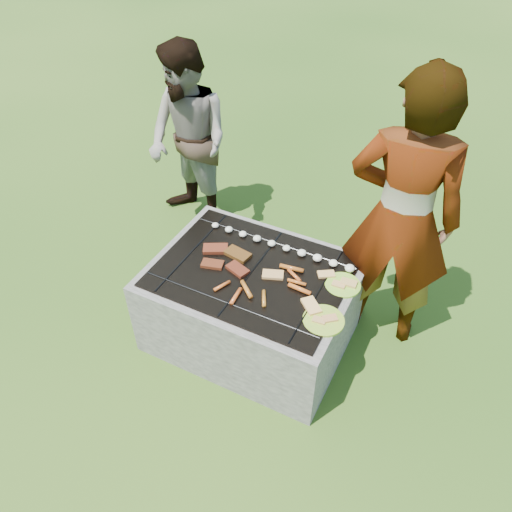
{
  "coord_description": "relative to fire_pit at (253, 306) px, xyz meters",
  "views": [
    {
      "loc": [
        1.09,
        -2.08,
        2.8
      ],
      "look_at": [
        0.0,
        0.05,
        0.7
      ],
      "focal_mm": 35.0,
      "sensor_mm": 36.0,
      "label": 1
    }
  ],
  "objects": [
    {
      "name": "lawn",
      "position": [
        0.0,
        0.0,
        -0.28
      ],
      "size": [
        60.0,
        60.0,
        0.0
      ],
      "primitive_type": "plane",
      "color": "#1F4411",
      "rests_on": "ground"
    },
    {
      "name": "cook",
      "position": [
        0.77,
        0.49,
        0.68
      ],
      "size": [
        0.75,
        0.53,
        1.93
      ],
      "primitive_type": "imported",
      "rotation": [
        0.0,
        0.0,
        3.24
      ],
      "color": "gray",
      "rests_on": "ground"
    },
    {
      "name": "sausages",
      "position": [
        0.17,
        -0.07,
        0.34
      ],
      "size": [
        0.55,
        0.47,
        0.03
      ],
      "color": "#BB541E",
      "rests_on": "fire_pit"
    },
    {
      "name": "plate_far",
      "position": [
        0.56,
        0.15,
        0.33
      ],
      "size": [
        0.29,
        0.29,
        0.03
      ],
      "color": "#B3D232",
      "rests_on": "fire_pit"
    },
    {
      "name": "bystander",
      "position": [
        -1.09,
        0.97,
        0.52
      ],
      "size": [
        0.94,
        0.84,
        1.6
      ],
      "primitive_type": "imported",
      "rotation": [
        0.0,
        0.0,
        -0.36
      ],
      "color": "gray",
      "rests_on": "ground"
    },
    {
      "name": "pork_slabs",
      "position": [
        -0.21,
        0.03,
        0.34
      ],
      "size": [
        0.41,
        0.28,
        0.03
      ],
      "color": "#9B341C",
      "rests_on": "fire_pit"
    },
    {
      "name": "fire_pit",
      "position": [
        0.0,
        0.0,
        0.0
      ],
      "size": [
        1.3,
        1.0,
        0.62
      ],
      "color": "#9D958B",
      "rests_on": "ground"
    },
    {
      "name": "plate_near",
      "position": [
        0.56,
        -0.18,
        0.33
      ],
      "size": [
        0.29,
        0.29,
        0.03
      ],
      "color": "yellow",
      "rests_on": "fire_pit"
    },
    {
      "name": "bread_on_grate",
      "position": [
        0.33,
        -0.01,
        0.34
      ],
      "size": [
        0.47,
        0.43,
        0.02
      ],
      "color": "#D7BB6E",
      "rests_on": "fire_pit"
    },
    {
      "name": "mushrooms",
      "position": [
        0.11,
        0.29,
        0.35
      ],
      "size": [
        1.06,
        0.06,
        0.04
      ],
      "color": "#EDE4C9",
      "rests_on": "fire_pit"
    }
  ]
}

